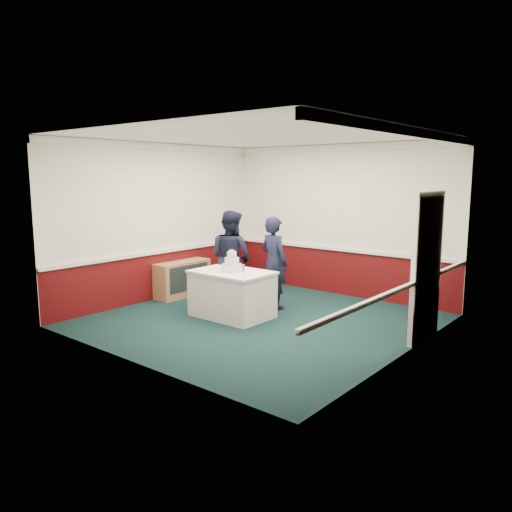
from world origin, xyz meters
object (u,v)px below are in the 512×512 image
Objects in this scene: cake_knife at (223,272)px; champagne_flute at (243,269)px; wedding_cake at (232,265)px; cake_table at (232,294)px; person_woman at (274,263)px; person_man at (231,258)px; sideboard at (183,279)px.

champagne_flute reaches higher than cake_knife.
cake_table is at bearing -90.00° from wedding_cake.
person_woman is at bearing 104.12° from champagne_flute.
wedding_cake is 0.21× the size of person_man.
cake_table reaches higher than sideboard.
sideboard is at bearing 165.06° from wedding_cake.
wedding_cake is (1.76, -0.47, 0.55)m from sideboard.
cake_knife reaches higher than cake_table.
wedding_cake is 1.65× the size of cake_knife.
sideboard is at bearing 156.32° from cake_knife.
wedding_cake is at bearing -14.94° from sideboard.
wedding_cake is 0.57m from champagne_flute.
person_woman is at bearing 77.45° from wedding_cake.
champagne_flute is (0.50, -0.28, 0.03)m from wedding_cake.
person_man is (-1.10, 0.92, -0.05)m from champagne_flute.
champagne_flute is at bearing -29.25° from wedding_cake.
wedding_cake is (0.00, 0.00, 0.50)m from cake_table.
cake_table is 1.00m from person_man.
champagne_flute is 0.12× the size of person_woman.
sideboard is 2.45m from champagne_flute.
person_woman is (-0.30, 1.19, -0.09)m from champagne_flute.
cake_knife reaches higher than sideboard.
person_woman is at bearing 75.65° from cake_knife.
cake_table is 0.78m from champagne_flute.
wedding_cake reaches higher than sideboard.
cake_table is at bearing 132.28° from person_man.
wedding_cake reaches higher than cake_knife.
cake_table is at bearing -14.94° from sideboard.
person_woman is at bearing 77.45° from cake_table.
person_woman reaches higher than champagne_flute.
cake_knife is (-0.03, -0.20, 0.39)m from cake_table.
person_man is (1.16, 0.17, 0.53)m from sideboard.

